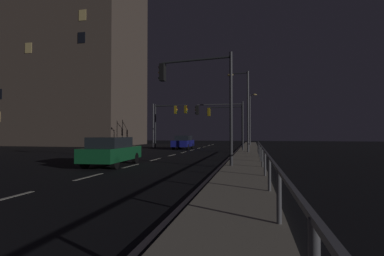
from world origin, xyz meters
TOP-DOWN VIEW (x-y plane):
  - ground_plane at (0.00, 17.50)m, footprint 112.00×112.00m
  - sidewalk_right at (6.10, 17.50)m, footprint 2.03×77.00m
  - lane_markings_center at (0.00, 21.00)m, footprint 0.14×50.00m
  - lane_edge_line at (4.83, 22.50)m, footprint 0.14×53.00m
  - car at (-1.03, 12.80)m, footprint 2.08×4.50m
  - car_oncoming at (-1.45, 30.71)m, footprint 1.91×4.44m
  - traffic_light_overhead_east at (3.32, 26.97)m, footprint 4.92×0.34m
  - traffic_light_far_center at (-3.87, 32.90)m, footprint 4.50×0.89m
  - traffic_light_near_left at (3.50, 31.22)m, footprint 4.20×0.54m
  - traffic_light_mid_right at (-4.09, 31.36)m, footprint 3.12×0.39m
  - traffic_light_far_left at (3.74, 13.26)m, footprint 4.14×0.75m
  - street_lamp_mid_block at (6.26, 40.99)m, footprint 1.06×2.02m
  - street_lamp_corner at (5.81, 24.53)m, footprint 1.97×0.46m
  - barrier_fence at (6.96, 11.32)m, footprint 0.09×26.73m
  - building_distant at (-24.83, 39.51)m, footprint 25.87×13.21m

SIDE VIEW (x-z plane):
  - ground_plane at x=0.00m, z-range 0.00..0.00m
  - lane_edge_line at x=4.83m, z-range 0.00..0.01m
  - lane_markings_center at x=0.00m, z-range 0.00..0.01m
  - sidewalk_right at x=6.10m, z-range 0.00..0.14m
  - car at x=-1.03m, z-range 0.04..1.61m
  - car_oncoming at x=-1.45m, z-range 0.04..1.61m
  - barrier_fence at x=6.96m, z-range 0.39..1.37m
  - traffic_light_overhead_east at x=3.32m, z-range 1.19..6.03m
  - traffic_light_near_left at x=3.50m, z-range 1.18..6.15m
  - traffic_light_mid_right at x=-4.09m, z-range 1.07..6.52m
  - traffic_light_far_center at x=-3.87m, z-range 1.17..6.75m
  - traffic_light_far_left at x=3.74m, z-range 1.32..7.12m
  - street_lamp_corner at x=5.81m, z-range 0.87..8.17m
  - street_lamp_mid_block at x=6.26m, z-range 0.90..8.37m
  - building_distant at x=-24.83m, z-range 0.00..27.24m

